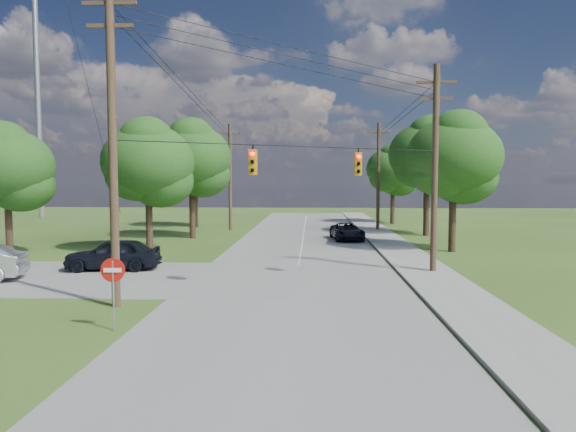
{
  "coord_description": "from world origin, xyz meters",
  "views": [
    {
      "loc": [
        2.71,
        -18.22,
        4.73
      ],
      "look_at": [
        1.63,
        5.0,
        3.11
      ],
      "focal_mm": 32.0,
      "sensor_mm": 36.0,
      "label": 1
    }
  ],
  "objects_px": {
    "car_cross_dark": "(113,254)",
    "car_main_north": "(347,231)",
    "pole_north_e": "(378,176)",
    "do_not_enter_sign": "(113,278)",
    "pole_ne": "(435,166)",
    "pole_sw": "(113,139)",
    "pole_north_w": "(230,176)"
  },
  "relations": [
    {
      "from": "pole_north_e",
      "to": "pole_north_w",
      "type": "relative_size",
      "value": 1.0
    },
    {
      "from": "pole_ne",
      "to": "car_cross_dark",
      "type": "xyz_separation_m",
      "value": [
        -16.61,
        0.03,
        -4.61
      ]
    },
    {
      "from": "car_cross_dark",
      "to": "do_not_enter_sign",
      "type": "distance_m",
      "value": 11.49
    },
    {
      "from": "pole_north_e",
      "to": "car_main_north",
      "type": "xyz_separation_m",
      "value": [
        -3.4,
        -7.8,
        -4.43
      ]
    },
    {
      "from": "car_cross_dark",
      "to": "pole_ne",
      "type": "bearing_deg",
      "value": 82.92
    },
    {
      "from": "pole_north_e",
      "to": "do_not_enter_sign",
      "type": "height_order",
      "value": "pole_north_e"
    },
    {
      "from": "pole_sw",
      "to": "do_not_enter_sign",
      "type": "xyz_separation_m",
      "value": [
        1.1,
        -3.03,
        -4.54
      ]
    },
    {
      "from": "pole_north_e",
      "to": "car_main_north",
      "type": "distance_m",
      "value": 9.6
    },
    {
      "from": "do_not_enter_sign",
      "to": "car_main_north",
      "type": "bearing_deg",
      "value": 66.66
    },
    {
      "from": "pole_north_w",
      "to": "do_not_enter_sign",
      "type": "xyz_separation_m",
      "value": [
        1.5,
        -32.63,
        -3.44
      ]
    },
    {
      "from": "do_not_enter_sign",
      "to": "pole_ne",
      "type": "bearing_deg",
      "value": 37.2
    },
    {
      "from": "pole_ne",
      "to": "pole_north_w",
      "type": "distance_m",
      "value": 26.03
    },
    {
      "from": "car_cross_dark",
      "to": "pole_sw",
      "type": "bearing_deg",
      "value": 15.17
    },
    {
      "from": "pole_north_w",
      "to": "car_cross_dark",
      "type": "bearing_deg",
      "value": -97.02
    },
    {
      "from": "car_cross_dark",
      "to": "car_main_north",
      "type": "relative_size",
      "value": 1.01
    },
    {
      "from": "do_not_enter_sign",
      "to": "car_cross_dark",
      "type": "bearing_deg",
      "value": 108.11
    },
    {
      "from": "pole_north_w",
      "to": "car_main_north",
      "type": "height_order",
      "value": "pole_north_w"
    },
    {
      "from": "pole_ne",
      "to": "car_main_north",
      "type": "distance_m",
      "value": 15.36
    },
    {
      "from": "pole_ne",
      "to": "car_main_north",
      "type": "height_order",
      "value": "pole_ne"
    },
    {
      "from": "pole_ne",
      "to": "pole_north_e",
      "type": "relative_size",
      "value": 1.05
    },
    {
      "from": "car_main_north",
      "to": "pole_north_e",
      "type": "bearing_deg",
      "value": 60.38
    },
    {
      "from": "pole_ne",
      "to": "do_not_enter_sign",
      "type": "distance_m",
      "value": 16.77
    },
    {
      "from": "pole_ne",
      "to": "pole_north_w",
      "type": "relative_size",
      "value": 1.05
    },
    {
      "from": "pole_north_w",
      "to": "car_main_north",
      "type": "relative_size",
      "value": 2.08
    },
    {
      "from": "pole_sw",
      "to": "car_main_north",
      "type": "height_order",
      "value": "pole_sw"
    },
    {
      "from": "pole_ne",
      "to": "pole_north_w",
      "type": "bearing_deg",
      "value": 122.29
    },
    {
      "from": "pole_sw",
      "to": "car_main_north",
      "type": "xyz_separation_m",
      "value": [
        10.1,
        21.8,
        -5.53
      ]
    },
    {
      "from": "pole_north_w",
      "to": "car_cross_dark",
      "type": "height_order",
      "value": "pole_north_w"
    },
    {
      "from": "pole_north_e",
      "to": "pole_sw",
      "type": "bearing_deg",
      "value": -114.52
    },
    {
      "from": "pole_sw",
      "to": "pole_north_w",
      "type": "bearing_deg",
      "value": 90.77
    },
    {
      "from": "pole_sw",
      "to": "car_cross_dark",
      "type": "relative_size",
      "value": 2.47
    },
    {
      "from": "car_main_north",
      "to": "do_not_enter_sign",
      "type": "distance_m",
      "value": 26.43
    }
  ]
}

